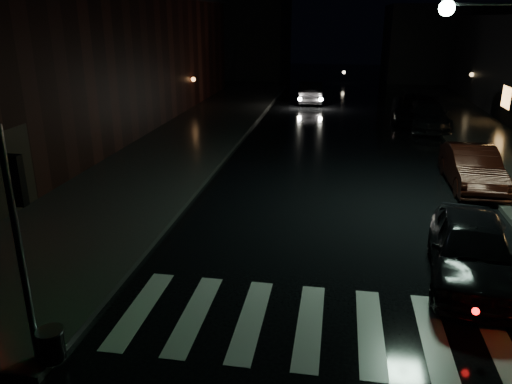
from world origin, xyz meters
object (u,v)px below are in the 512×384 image
at_px(oncoming_car, 311,92).
at_px(parked_car_d, 416,109).
at_px(parked_car_b, 472,167).
at_px(parked_car_a, 472,249).
at_px(parked_car_c, 427,115).

bearing_deg(oncoming_car, parked_car_d, 134.31).
bearing_deg(parked_car_d, parked_car_b, -84.35).
height_order(parked_car_a, parked_car_b, parked_car_a).
bearing_deg(parked_car_b, parked_car_d, 92.25).
xyz_separation_m(parked_car_b, parked_car_d, (-0.42, 12.04, 0.04)).
bearing_deg(parked_car_b, oncoming_car, 111.17).
distance_m(parked_car_b, oncoming_car, 19.39).
bearing_deg(oncoming_car, parked_car_a, 99.14).
distance_m(parked_car_a, parked_car_d, 19.22).
bearing_deg(parked_car_d, parked_car_a, -89.97).
bearing_deg(parked_car_a, parked_car_c, 92.61).
xyz_separation_m(parked_car_a, parked_car_b, (1.64, 7.14, -0.03)).
bearing_deg(oncoming_car, parked_car_b, 108.23).
xyz_separation_m(parked_car_a, parked_car_d, (1.22, 19.19, 0.01)).
relative_size(parked_car_c, parked_car_d, 0.89).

